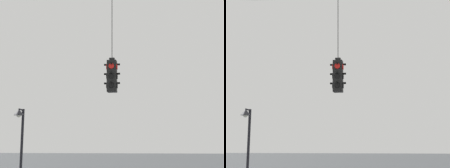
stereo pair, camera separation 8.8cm
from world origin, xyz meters
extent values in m
cube|color=black|center=(0.08, 0.27, 4.98)|extent=(0.34, 0.34, 1.15)
cube|color=black|center=(0.08, 0.27, 5.60)|extent=(0.19, 0.19, 0.10)
cylinder|color=black|center=(0.08, 0.27, 6.84)|extent=(0.02, 0.02, 2.38)
cylinder|color=red|center=(0.08, 0.09, 5.32)|extent=(0.20, 0.03, 0.20)
cylinder|color=black|center=(0.08, 0.04, 5.41)|extent=(0.07, 0.12, 0.07)
cylinder|color=black|center=(0.08, 0.09, 4.98)|extent=(0.20, 0.03, 0.20)
cylinder|color=black|center=(0.08, 0.04, 5.07)|extent=(0.07, 0.12, 0.07)
cylinder|color=black|center=(0.08, 0.09, 4.64)|extent=(0.20, 0.03, 0.20)
cylinder|color=black|center=(0.08, 0.04, 4.73)|extent=(0.07, 0.12, 0.07)
cylinder|color=red|center=(0.08, 0.46, 5.32)|extent=(0.20, 0.03, 0.20)
cylinder|color=black|center=(0.08, 0.50, 5.41)|extent=(0.07, 0.12, 0.07)
cylinder|color=black|center=(0.08, 0.46, 4.98)|extent=(0.20, 0.03, 0.20)
cylinder|color=black|center=(0.08, 0.50, 5.07)|extent=(0.07, 0.12, 0.07)
cylinder|color=black|center=(0.08, 0.46, 4.64)|extent=(0.20, 0.03, 0.20)
cylinder|color=black|center=(0.08, 0.50, 4.73)|extent=(0.07, 0.12, 0.07)
cylinder|color=red|center=(-0.10, 0.27, 5.32)|extent=(0.03, 0.20, 0.20)
cylinder|color=black|center=(-0.15, 0.27, 5.41)|extent=(0.12, 0.07, 0.07)
cylinder|color=black|center=(-0.10, 0.27, 4.98)|extent=(0.03, 0.20, 0.20)
cylinder|color=black|center=(-0.15, 0.27, 5.07)|extent=(0.12, 0.07, 0.07)
cylinder|color=black|center=(-0.10, 0.27, 4.64)|extent=(0.03, 0.20, 0.20)
cylinder|color=black|center=(-0.15, 0.27, 4.73)|extent=(0.12, 0.07, 0.07)
cylinder|color=red|center=(0.27, 0.27, 5.32)|extent=(0.03, 0.20, 0.20)
cylinder|color=black|center=(0.31, 0.27, 5.41)|extent=(0.12, 0.07, 0.07)
cylinder|color=black|center=(0.27, 0.27, 4.98)|extent=(0.03, 0.20, 0.20)
cylinder|color=black|center=(0.31, 0.27, 5.07)|extent=(0.12, 0.07, 0.07)
cylinder|color=black|center=(0.27, 0.27, 4.64)|extent=(0.03, 0.20, 0.20)
cylinder|color=black|center=(0.31, 0.27, 4.73)|extent=(0.12, 0.07, 0.07)
cylinder|color=black|center=(-4.52, 3.44, 2.09)|extent=(0.12, 0.12, 4.19)
cylinder|color=black|center=(-4.52, 3.19, 4.14)|extent=(0.07, 0.50, 0.07)
cone|color=#232328|center=(-4.52, 2.94, 4.00)|extent=(0.45, 0.45, 0.27)
sphere|color=silver|center=(-4.52, 2.94, 3.86)|extent=(0.20, 0.20, 0.20)
camera|label=1|loc=(1.75, -11.75, 2.52)|focal=55.00mm
camera|label=2|loc=(1.83, -11.73, 2.52)|focal=55.00mm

